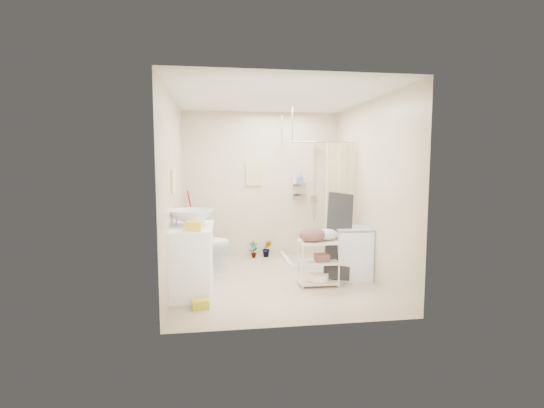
{
  "coord_description": "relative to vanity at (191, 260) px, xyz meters",
  "views": [
    {
      "loc": [
        -0.84,
        -5.48,
        1.7
      ],
      "look_at": [
        -0.01,
        0.25,
        1.09
      ],
      "focal_mm": 26.0,
      "sensor_mm": 36.0,
      "label": 1
    }
  ],
  "objects": [
    {
      "name": "shower",
      "position": [
        2.01,
        1.4,
        0.61
      ],
      "size": [
        1.1,
        1.1,
        2.1
      ],
      "primitive_type": null,
      "color": "silver",
      "rests_on": "ground"
    },
    {
      "name": "counter_basket",
      "position": [
        0.07,
        -0.36,
        0.5
      ],
      "size": [
        0.23,
        0.2,
        0.11
      ],
      "primitive_type": "cube",
      "rotation": [
        0.0,
        0.0,
        -0.26
      ],
      "color": "yellow",
      "rests_on": "vanity"
    },
    {
      "name": "sink",
      "position": [
        0.01,
        0.08,
        0.54
      ],
      "size": [
        0.63,
        0.63,
        0.2
      ],
      "primitive_type": "imported",
      "rotation": [
        0.0,
        0.0,
        -0.08
      ],
      "color": "silver",
      "rests_on": "vanity"
    },
    {
      "name": "washing_machine",
      "position": [
        2.3,
        0.37,
        -0.07
      ],
      "size": [
        0.53,
        0.55,
        0.75
      ],
      "primitive_type": "cube",
      "rotation": [
        0.0,
        0.0,
        -0.04
      ],
      "color": "silver",
      "rests_on": "ground"
    },
    {
      "name": "potted_plant_a",
      "position": [
        0.98,
        1.79,
        -0.29
      ],
      "size": [
        0.18,
        0.14,
        0.3
      ],
      "primitive_type": "imported",
      "rotation": [
        0.0,
        0.0,
        0.23
      ],
      "color": "brown",
      "rests_on": "ground"
    },
    {
      "name": "ceiling",
      "position": [
        1.16,
        0.35,
        2.16
      ],
      "size": [
        2.8,
        3.2,
        0.04
      ],
      "primitive_type": "cube",
      "color": "silver",
      "rests_on": "ground"
    },
    {
      "name": "floor_basket",
      "position": [
        0.13,
        -0.59,
        -0.37
      ],
      "size": [
        0.31,
        0.26,
        0.15
      ],
      "primitive_type": "cube",
      "rotation": [
        0.0,
        0.0,
        0.16
      ],
      "color": "gold",
      "rests_on": "ground"
    },
    {
      "name": "mop",
      "position": [
        -0.1,
        1.84,
        0.16
      ],
      "size": [
        0.12,
        0.12,
        1.22
      ],
      "primitive_type": null,
      "rotation": [
        0.0,
        0.0,
        -0.06
      ],
      "color": "#BB080D",
      "rests_on": "ground"
    },
    {
      "name": "toilet",
      "position": [
        0.12,
        1.04,
        -0.02
      ],
      "size": [
        0.83,
        0.48,
        0.84
      ],
      "primitive_type": "imported",
      "rotation": [
        0.0,
        0.0,
        1.56
      ],
      "color": "white",
      "rests_on": "ground"
    },
    {
      "name": "laundry_rack",
      "position": [
        1.73,
        0.08,
        -0.07
      ],
      "size": [
        0.55,
        0.32,
        0.75
      ],
      "primitive_type": null,
      "rotation": [
        0.0,
        0.0,
        -0.01
      ],
      "color": "beige",
      "rests_on": "ground"
    },
    {
      "name": "towel_ring",
      "position": [
        -0.22,
        0.15,
        1.03
      ],
      "size": [
        0.04,
        0.22,
        0.34
      ],
      "primitive_type": null,
      "color": "#FDE297",
      "rests_on": "wall_left"
    },
    {
      "name": "wall_left",
      "position": [
        -0.24,
        0.35,
        0.86
      ],
      "size": [
        0.04,
        3.2,
        2.6
      ],
      "primitive_type": "cube",
      "color": "beige",
      "rests_on": "ground"
    },
    {
      "name": "ironing_board",
      "position": [
        2.07,
        0.27,
        0.21
      ],
      "size": [
        0.37,
        0.12,
        1.31
      ],
      "primitive_type": null,
      "rotation": [
        0.0,
        0.0,
        -0.03
      ],
      "color": "black",
      "rests_on": "ground"
    },
    {
      "name": "wall_back",
      "position": [
        1.16,
        1.95,
        0.86
      ],
      "size": [
        2.8,
        0.04,
        2.6
      ],
      "primitive_type": "cube",
      "color": "beige",
      "rests_on": "ground"
    },
    {
      "name": "floor",
      "position": [
        1.16,
        0.35,
        -0.44
      ],
      "size": [
        3.2,
        3.2,
        0.0
      ],
      "primitive_type": "plane",
      "color": "#BFAC8F",
      "rests_on": "ground"
    },
    {
      "name": "potted_plant_b",
      "position": [
        1.23,
        1.81,
        -0.29
      ],
      "size": [
        0.18,
        0.16,
        0.31
      ],
      "primitive_type": "imported",
      "rotation": [
        0.0,
        0.0,
        -0.13
      ],
      "color": "brown",
      "rests_on": "ground"
    },
    {
      "name": "wall_front",
      "position": [
        1.16,
        -1.25,
        0.86
      ],
      "size": [
        2.8,
        0.04,
        2.6
      ],
      "primitive_type": "cube",
      "color": "beige",
      "rests_on": "ground"
    },
    {
      "name": "vanity",
      "position": [
        0.0,
        0.0,
        0.0
      ],
      "size": [
        0.59,
        1.02,
        0.89
      ],
      "primitive_type": "cube",
      "rotation": [
        0.0,
        0.0,
        -0.03
      ],
      "color": "white",
      "rests_on": "ground"
    },
    {
      "name": "wall_right",
      "position": [
        2.56,
        0.35,
        0.86
      ],
      "size": [
        0.04,
        3.2,
        2.6
      ],
      "primitive_type": "cube",
      "color": "beige",
      "rests_on": "ground"
    },
    {
      "name": "tp_holder",
      "position": [
        -0.2,
        0.4,
        0.28
      ],
      "size": [
        0.08,
        0.12,
        0.14
      ],
      "primitive_type": null,
      "color": "white",
      "rests_on": "wall_left"
    },
    {
      "name": "hanging_towel",
      "position": [
        1.01,
        1.93,
        1.06
      ],
      "size": [
        0.28,
        0.03,
        0.42
      ],
      "primitive_type": "cube",
      "color": "beige",
      "rests_on": "wall_back"
    },
    {
      "name": "shampoo_bottle_a",
      "position": [
        1.75,
        1.89,
        0.98
      ],
      "size": [
        0.08,
        0.08,
        0.21
      ],
      "primitive_type": "imported",
      "rotation": [
        0.0,
        0.0,
        0.0
      ],
      "color": "silver",
      "rests_on": "shower"
    },
    {
      "name": "shampoo_bottle_b",
      "position": [
        1.87,
        1.89,
        0.96
      ],
      "size": [
        0.09,
        0.09,
        0.18
      ],
      "primitive_type": "imported",
      "rotation": [
        0.0,
        0.0,
        -0.07
      ],
      "color": "#4E5CB3",
      "rests_on": "shower"
    }
  ]
}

